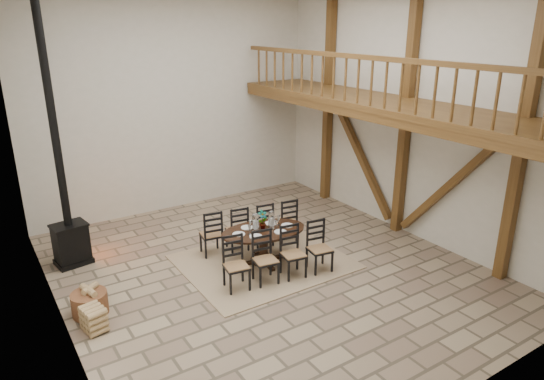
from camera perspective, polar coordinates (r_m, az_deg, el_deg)
ground at (r=9.11m, az=-0.57°, el=-9.35°), size 8.00×8.00×0.00m
room_shell at (r=8.80m, az=6.02°, el=10.35°), size 7.02×8.02×5.01m
rug at (r=9.37m, az=-0.98°, el=-8.41°), size 3.00×2.50×0.02m
dining_table at (r=9.22m, az=-0.99°, el=-6.55°), size 2.27×2.10×1.05m
wood_stove at (r=9.63m, az=-23.08°, el=-1.93°), size 0.69×0.57×5.00m
log_basket at (r=8.29m, az=-20.67°, el=-12.27°), size 0.55×0.55×0.46m
log_stack at (r=7.87m, az=-20.24°, el=-14.05°), size 0.36×0.44×0.40m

